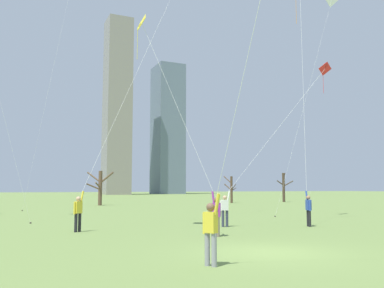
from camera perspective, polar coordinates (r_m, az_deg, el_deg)
ground_plane at (r=13.71m, az=10.65°, el=-14.36°), size 400.00×400.00×0.00m
kite_flyer_midfield_right_yellow at (r=18.14m, az=1.32°, el=-4.43°), size 2.53×4.84×10.92m
kite_flyer_midfield_center_orange at (r=24.38m, az=15.29°, el=0.31°), size 3.96×4.64×16.43m
kite_flyer_far_back_green at (r=21.13m, az=-12.69°, el=-2.88°), size 9.84×7.29×20.62m
kite_flyer_midfield_left_teal at (r=10.40m, az=5.57°, el=1.83°), size 1.42×6.62×17.59m
kite_flyer_foreground_right_red at (r=22.64m, az=6.44°, el=-6.13°), size 9.03×1.73×10.23m
distant_kite_low_near_trees_white at (r=37.02m, az=18.21°, el=16.95°), size 7.05×0.66×17.96m
bare_tree_leftmost at (r=56.93m, az=5.37°, el=-6.08°), size 1.85×3.19×3.68m
bare_tree_far_right_edge at (r=62.13m, az=12.42°, el=-5.67°), size 2.20×1.95×4.25m
bare_tree_left_of_center at (r=49.97m, az=-12.46°, el=-5.65°), size 3.03×2.37×4.00m
skyline_short_annex at (r=132.62m, az=-10.17°, el=5.19°), size 7.61×8.34×55.17m
skyline_squat_block at (r=146.77m, az=-3.36°, el=2.03°), size 9.24×11.30×45.08m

